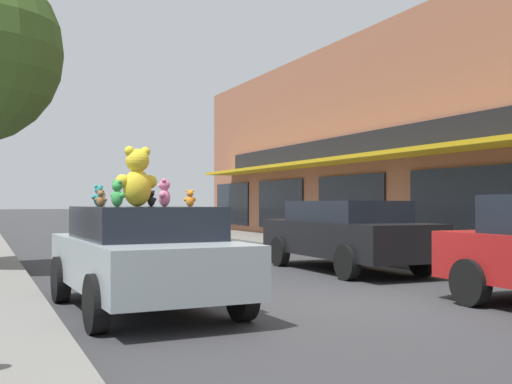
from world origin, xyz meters
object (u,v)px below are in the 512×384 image
teddy_bear_black (151,198)px  parked_car_far_center (346,233)px  teddy_bear_giant (137,178)px  teddy_bear_pink (164,193)px  teddy_bear_green (117,194)px  teddy_bear_cream (103,199)px  teddy_bear_teal (98,196)px  plush_art_car (144,254)px  teddy_bear_orange (190,198)px  teddy_bear_brown (101,198)px

teddy_bear_black → parked_car_far_center: (5.03, 2.82, -0.72)m
teddy_bear_giant → teddy_bear_black: 0.48m
teddy_bear_pink → teddy_bear_giant: bearing=-115.3°
teddy_bear_green → teddy_bear_pink: teddy_bear_pink is taller
teddy_bear_cream → parked_car_far_center: bearing=-91.0°
teddy_bear_giant → teddy_bear_teal: size_ratio=2.65×
teddy_bear_green → parked_car_far_center: (5.66, 3.52, -0.78)m
teddy_bear_giant → teddy_bear_cream: size_ratio=3.92×
plush_art_car → teddy_bear_black: 0.93m
teddy_bear_orange → teddy_bear_teal: teddy_bear_teal is taller
teddy_bear_pink → teddy_bear_teal: 1.33m
teddy_bear_pink → teddy_bear_teal: size_ratio=1.21×
teddy_bear_pink → parked_car_far_center: size_ratio=0.08×
teddy_bear_pink → teddy_bear_black: 0.64m
teddy_bear_cream → teddy_bear_giant: bearing=-166.7°
teddy_bear_cream → teddy_bear_pink: bearing=-166.7°
teddy_bear_giant → teddy_bear_green: size_ratio=2.37×
parked_car_far_center → teddy_bear_cream: bearing=-155.4°
teddy_bear_orange → parked_car_far_center: bearing=-125.1°
parked_car_far_center → teddy_bear_giant: bearing=-149.7°
teddy_bear_orange → teddy_bear_pink: teddy_bear_pink is taller
teddy_bear_giant → teddy_bear_black: teddy_bear_giant is taller
teddy_bear_cream → teddy_bear_black: teddy_bear_black is taller
teddy_bear_cream → parked_car_far_center: teddy_bear_cream is taller
plush_art_car → teddy_bear_green: size_ratio=11.65×
teddy_bear_cream → teddy_bear_black: size_ratio=0.91×
teddy_bear_giant → teddy_bear_brown: size_ratio=3.68×
teddy_bear_brown → parked_car_far_center: size_ratio=0.05×
teddy_bear_giant → teddy_bear_teal: bearing=-72.3°
teddy_bear_green → teddy_bear_pink: size_ratio=0.92×
teddy_bear_giant → teddy_bear_teal: 0.91m
teddy_bear_black → teddy_bear_teal: size_ratio=0.74×
teddy_bear_orange → parked_car_far_center: size_ratio=0.05×
plush_art_car → teddy_bear_cream: 1.11m
teddy_bear_orange → parked_car_far_center: teddy_bear_orange is taller
teddy_bear_pink → teddy_bear_teal: bearing=-122.9°
teddy_bear_cream → teddy_bear_pink: (0.68, -0.85, 0.08)m
teddy_bear_pink → teddy_bear_black: bearing=-152.3°
plush_art_car → teddy_bear_pink: (0.24, -0.17, 0.84)m
teddy_bear_cream → teddy_bear_green: (0.03, -0.91, 0.07)m
plush_art_car → teddy_bear_pink: 0.89m
teddy_bear_brown → teddy_bear_teal: (0.13, 0.91, 0.04)m
teddy_bear_orange → teddy_bear_brown: 1.23m
teddy_bear_black → teddy_bear_teal: teddy_bear_teal is taller
teddy_bear_pink → parked_car_far_center: bearing=150.2°
teddy_bear_cream → teddy_bear_brown: teddy_bear_brown is taller
teddy_bear_giant → teddy_bear_cream: (-0.39, 0.49, -0.30)m
teddy_bear_green → teddy_bear_teal: 1.20m
plush_art_car → teddy_bear_green: 0.95m
teddy_bear_giant → teddy_bear_cream: teddy_bear_giant is taller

